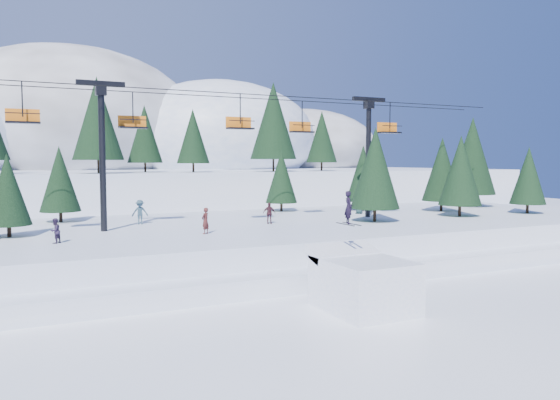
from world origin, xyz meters
name	(u,v)px	position (x,y,z in m)	size (l,w,h in m)	color
ground	(360,317)	(0.00, 0.00, 0.00)	(160.00, 160.00, 0.00)	white
mid_shelf	(227,241)	(0.00, 18.00, 1.25)	(70.00, 22.00, 2.50)	white
berm	(285,274)	(0.00, 8.00, 0.55)	(70.00, 6.00, 1.10)	white
mountain_ridge	(78,147)	(-5.08, 73.30, 9.65)	(119.00, 60.50, 26.46)	white
jump_kicker	(363,282)	(0.85, 1.05, 1.38)	(3.75, 5.11, 5.82)	white
chairlift	(233,135)	(0.56, 18.05, 9.32)	(46.26, 3.21, 10.28)	black
conifer_stand	(252,167)	(2.39, 18.69, 6.87)	(61.69, 15.84, 9.46)	black
distant_skiers	(217,213)	(-0.59, 18.45, 3.38)	(27.04, 8.52, 1.87)	#32243F
banner_near	(384,277)	(4.92, 4.80, 0.54)	(2.85, 0.31, 0.90)	black
banner_far	(425,267)	(9.14, 6.04, 0.54)	(2.86, 0.07, 0.90)	black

